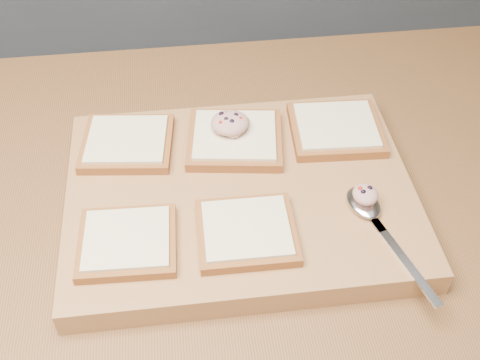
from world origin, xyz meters
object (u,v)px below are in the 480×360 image
object	(u,v)px
tuna_salad_dollop	(230,123)
cutting_board	(240,196)
spoon	(369,211)
bread_far_center	(235,139)

from	to	relation	value
tuna_salad_dollop	cutting_board	bearing A→B (deg)	-88.48
tuna_salad_dollop	spoon	bearing A→B (deg)	-45.72
cutting_board	tuna_salad_dollop	size ratio (longest dim) A/B	8.49
bread_far_center	cutting_board	bearing A→B (deg)	-92.11
cutting_board	tuna_salad_dollop	world-z (taller)	tuna_salad_dollop
tuna_salad_dollop	spoon	size ratio (longest dim) A/B	0.28
cutting_board	bread_far_center	size ratio (longest dim) A/B	3.11
bread_far_center	spoon	world-z (taller)	bread_far_center
bread_far_center	spoon	distance (m)	0.22
spoon	bread_far_center	bearing A→B (deg)	134.99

